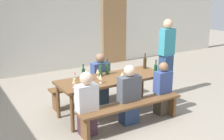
% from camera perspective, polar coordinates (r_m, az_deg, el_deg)
% --- Properties ---
extents(ground_plane, '(24.00, 24.00, 0.00)m').
position_cam_1_polar(ground_plane, '(5.76, 0.00, -8.65)').
color(ground_plane, gray).
extents(back_wall, '(14.00, 0.20, 3.20)m').
position_cam_1_polar(back_wall, '(8.57, -12.86, 10.21)').
color(back_wall, silver).
rests_on(back_wall, ground).
extents(wooden_door, '(0.90, 0.06, 2.10)m').
position_cam_1_polar(wooden_door, '(9.45, 0.52, 7.73)').
color(wooden_door, '#9E7247').
rests_on(wooden_door, ground).
extents(tasting_table, '(2.18, 0.79, 0.75)m').
position_cam_1_polar(tasting_table, '(5.51, 0.00, -2.27)').
color(tasting_table, brown).
rests_on(tasting_table, ground).
extents(bench_near, '(2.08, 0.30, 0.45)m').
position_cam_1_polar(bench_near, '(5.08, 4.12, -7.74)').
color(bench_near, brown).
rests_on(bench_near, ground).
extents(bench_far, '(2.08, 0.30, 0.45)m').
position_cam_1_polar(bench_far, '(6.19, -3.35, -3.33)').
color(bench_far, brown).
rests_on(bench_far, ground).
extents(wine_bottle_0, '(0.08, 0.08, 0.32)m').
position_cam_1_polar(wine_bottle_0, '(5.66, -0.96, 0.34)').
color(wine_bottle_0, '#234C2D').
rests_on(wine_bottle_0, tasting_table).
extents(wine_bottle_1, '(0.06, 0.06, 0.33)m').
position_cam_1_polar(wine_bottle_1, '(5.25, -5.84, -0.92)').
color(wine_bottle_1, '#194723').
rests_on(wine_bottle_1, tasting_table).
extents(wine_bottle_2, '(0.07, 0.07, 0.34)m').
position_cam_1_polar(wine_bottle_2, '(6.12, 6.71, 1.45)').
color(wine_bottle_2, '#332814').
rests_on(wine_bottle_2, tasting_table).
extents(wine_bottle_3, '(0.07, 0.07, 0.32)m').
position_cam_1_polar(wine_bottle_3, '(5.67, 8.88, 0.08)').
color(wine_bottle_3, '#194723').
rests_on(wine_bottle_3, tasting_table).
extents(wine_bottle_4, '(0.07, 0.07, 0.31)m').
position_cam_1_polar(wine_bottle_4, '(5.57, -2.31, -0.06)').
color(wine_bottle_4, '#234C2D').
rests_on(wine_bottle_4, tasting_table).
extents(wine_glass_0, '(0.08, 0.08, 0.17)m').
position_cam_1_polar(wine_glass_0, '(5.12, -2.36, -1.43)').
color(wine_glass_0, silver).
rests_on(wine_glass_0, tasting_table).
extents(wine_glass_1, '(0.08, 0.08, 0.14)m').
position_cam_1_polar(wine_glass_1, '(5.36, 2.16, -0.84)').
color(wine_glass_1, silver).
rests_on(wine_glass_1, tasting_table).
extents(wine_glass_2, '(0.07, 0.07, 0.18)m').
position_cam_1_polar(wine_glass_2, '(5.45, -2.91, -0.23)').
color(wine_glass_2, silver).
rests_on(wine_glass_2, tasting_table).
extents(wine_glass_3, '(0.07, 0.07, 0.17)m').
position_cam_1_polar(wine_glass_3, '(4.93, -7.73, -2.21)').
color(wine_glass_3, silver).
rests_on(wine_glass_3, tasting_table).
extents(wine_glass_4, '(0.07, 0.07, 0.17)m').
position_cam_1_polar(wine_glass_4, '(5.41, -7.71, -0.57)').
color(wine_glass_4, silver).
rests_on(wine_glass_4, tasting_table).
extents(seated_guest_near_0, '(0.36, 0.24, 1.12)m').
position_cam_1_polar(seated_guest_near_0, '(4.74, -5.13, -7.14)').
color(seated_guest_near_0, '#452A34').
rests_on(seated_guest_near_0, ground).
extents(seated_guest_near_1, '(0.42, 0.24, 1.12)m').
position_cam_1_polar(seated_guest_near_1, '(5.15, 3.50, -5.37)').
color(seated_guest_near_1, navy).
rests_on(seated_guest_near_1, ground).
extents(seated_guest_near_2, '(0.33, 0.24, 1.06)m').
position_cam_1_polar(seated_guest_near_2, '(5.63, 10.25, -3.97)').
color(seated_guest_near_2, '#494034').
rests_on(seated_guest_near_2, ground).
extents(seated_guest_far_0, '(0.38, 0.24, 1.12)m').
position_cam_1_polar(seated_guest_far_0, '(6.02, -2.37, -2.11)').
color(seated_guest_far_0, '#30495C').
rests_on(seated_guest_far_0, ground).
extents(standing_host, '(0.32, 0.24, 1.79)m').
position_cam_1_polar(standing_host, '(6.52, 10.97, 2.27)').
color(standing_host, navy).
rests_on(standing_host, ground).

